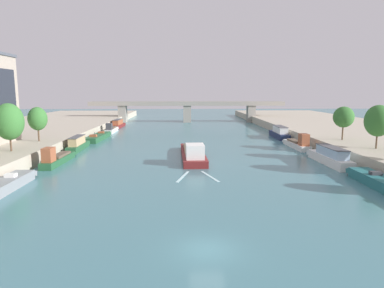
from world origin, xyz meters
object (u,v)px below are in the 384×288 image
(moored_boat_left_second, at_px, (78,144))
(tree_right_end_of_row, at_px, (344,117))
(moored_boat_left_far, at_px, (98,137))
(tree_left_second, at_px, (38,119))
(bridge_far, at_px, (187,109))
(moored_boat_left_end, at_px, (118,124))
(moored_boat_right_midway, at_px, (298,144))
(moored_boat_right_gap_after, at_px, (279,133))
(tree_left_end_of_row, at_px, (9,122))
(barge_midriver, at_px, (193,153))
(moored_boat_left_upstream, at_px, (111,129))
(moored_boat_left_midway, at_px, (57,158))
(moored_boat_right_near, at_px, (330,157))
(tree_right_distant, at_px, (378,121))

(moored_boat_left_second, distance_m, tree_right_end_of_row, 50.62)
(moored_boat_left_far, distance_m, tree_left_second, 19.62)
(tree_left_second, xyz_separation_m, tree_right_end_of_row, (56.23, 0.14, 0.18))
(moored_boat_left_far, height_order, bridge_far, bridge_far)
(moored_boat_left_far, height_order, moored_boat_left_end, moored_boat_left_end)
(moored_boat_left_far, height_order, moored_boat_right_midway, moored_boat_right_midway)
(moored_boat_right_gap_after, bearing_deg, tree_left_end_of_row, -149.07)
(barge_midriver, bearing_deg, tree_right_end_of_row, 11.96)
(moored_boat_left_second, bearing_deg, moored_boat_left_end, 89.97)
(moored_boat_right_midway, relative_size, bridge_far, 0.16)
(barge_midriver, bearing_deg, moored_boat_left_upstream, 119.51)
(moored_boat_left_midway, relative_size, moored_boat_right_near, 0.91)
(moored_boat_left_midway, height_order, moored_boat_right_near, moored_boat_left_midway)
(barge_midriver, relative_size, moored_boat_right_gap_after, 1.59)
(tree_left_second, bearing_deg, moored_boat_left_end, 82.39)
(tree_right_end_of_row, bearing_deg, barge_midriver, -168.04)
(moored_boat_left_midway, bearing_deg, barge_midriver, 10.21)
(tree_right_end_of_row, bearing_deg, bridge_far, 114.14)
(moored_boat_right_midway, bearing_deg, moored_boat_left_upstream, 146.68)
(barge_midriver, xyz_separation_m, moored_boat_left_far, (-21.63, 23.50, -0.31))
(moored_boat_right_midway, distance_m, tree_left_second, 49.67)
(moored_boat_left_far, bearing_deg, tree_left_second, -109.80)
(moored_boat_left_far, relative_size, moored_boat_left_upstream, 1.38)
(moored_boat_right_gap_after, xyz_separation_m, bridge_far, (-21.88, 44.02, 3.73))
(moored_boat_left_midway, relative_size, tree_right_end_of_row, 1.82)
(moored_boat_left_far, distance_m, tree_right_end_of_row, 53.18)
(moored_boat_right_near, height_order, moored_boat_right_gap_after, moored_boat_right_gap_after)
(barge_midriver, bearing_deg, moored_boat_left_midway, -169.79)
(barge_midriver, xyz_separation_m, tree_right_distant, (28.98, -3.97, 5.71))
(moored_boat_left_end, height_order, bridge_far, bridge_far)
(moored_boat_right_gap_after, xyz_separation_m, tree_right_end_of_row, (6.38, -19.04, 5.26))
(barge_midriver, relative_size, moored_boat_right_near, 1.51)
(tree_left_second, distance_m, bridge_far, 69.13)
(tree_left_second, distance_m, tree_right_end_of_row, 56.23)
(moored_boat_left_midway, height_order, tree_left_second, tree_left_second)
(barge_midriver, relative_size, tree_right_end_of_row, 3.03)
(moored_boat_left_upstream, xyz_separation_m, tree_right_distant, (50.52, -42.04, 5.82))
(tree_right_distant, bearing_deg, moored_boat_left_far, 151.51)
(moored_boat_left_upstream, relative_size, tree_left_end_of_row, 1.47)
(moored_boat_left_upstream, bearing_deg, tree_left_second, -101.32)
(moored_boat_right_midway, relative_size, tree_left_second, 1.88)
(moored_boat_left_upstream, xyz_separation_m, tree_left_second, (-6.45, -32.23, 5.49))
(moored_boat_right_midway, height_order, tree_left_second, tree_left_second)
(moored_boat_left_end, distance_m, tree_right_end_of_row, 67.53)
(moored_boat_left_far, xyz_separation_m, tree_right_end_of_row, (49.87, -17.52, 5.87))
(moored_boat_left_far, height_order, moored_boat_right_gap_after, moored_boat_right_gap_after)
(moored_boat_right_gap_after, relative_size, bridge_far, 0.17)
(tree_left_end_of_row, relative_size, bridge_far, 0.10)
(moored_boat_left_end, relative_size, moored_boat_right_midway, 1.06)
(moored_boat_left_midway, distance_m, bridge_far, 76.04)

